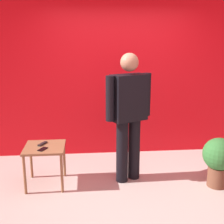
% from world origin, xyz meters
% --- Properties ---
extents(ground_plane, '(12.00, 12.00, 0.00)m').
position_xyz_m(ground_plane, '(0.00, 0.00, 0.00)').
color(ground_plane, '#B7B2A8').
extents(back_wall_red, '(6.15, 0.12, 2.90)m').
position_xyz_m(back_wall_red, '(0.00, 1.69, 1.45)').
color(back_wall_red, red).
rests_on(back_wall_red, ground_plane).
extents(standing_person, '(0.69, 0.42, 1.79)m').
position_xyz_m(standing_person, '(0.01, 0.59, 1.00)').
color(standing_person, black).
rests_on(standing_person, ground_plane).
extents(side_table, '(0.53, 0.53, 0.56)m').
position_xyz_m(side_table, '(-1.14, 0.53, 0.48)').
color(side_table, olive).
rests_on(side_table, ground_plane).
extents(cell_phone, '(0.13, 0.16, 0.01)m').
position_xyz_m(cell_phone, '(-1.15, 0.42, 0.57)').
color(cell_phone, black).
rests_on(cell_phone, side_table).
extents(tv_remote, '(0.12, 0.17, 0.02)m').
position_xyz_m(tv_remote, '(-1.17, 0.61, 0.57)').
color(tv_remote, black).
rests_on(tv_remote, side_table).
extents(potted_plant, '(0.44, 0.44, 0.69)m').
position_xyz_m(potted_plant, '(1.20, 0.28, 0.41)').
color(potted_plant, brown).
rests_on(potted_plant, ground_plane).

